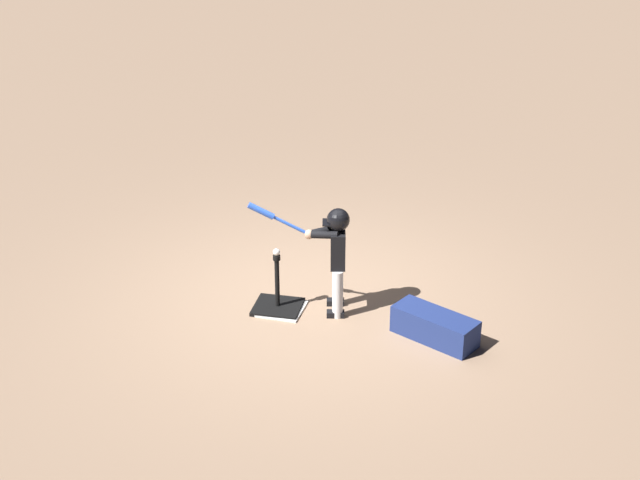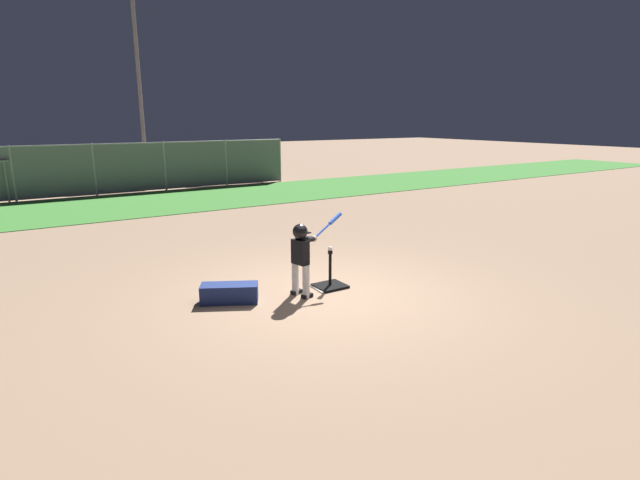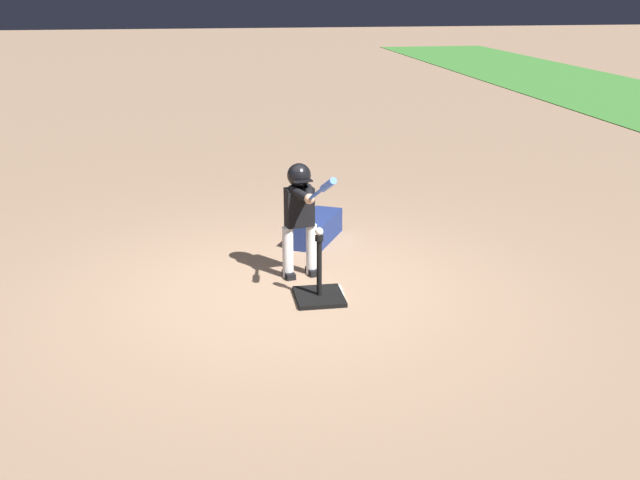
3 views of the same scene
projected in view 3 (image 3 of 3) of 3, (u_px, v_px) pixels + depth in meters
name	position (u px, v px, depth m)	size (l,w,h in m)	color
ground_plane	(288.00, 290.00, 7.07)	(90.00, 90.00, 0.00)	#93755B
home_plate	(320.00, 296.00, 6.93)	(0.44, 0.44, 0.02)	white
batting_tee	(319.00, 292.00, 6.86)	(0.49, 0.44, 0.61)	black
batter_child	(301.00, 206.00, 7.17)	(0.99, 0.39, 1.21)	silver
baseball	(319.00, 232.00, 6.67)	(0.07, 0.07, 0.07)	white
equipment_bag	(318.00, 229.00, 8.41)	(0.84, 0.32, 0.28)	navy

